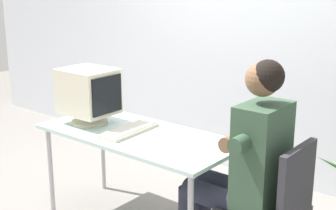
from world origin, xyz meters
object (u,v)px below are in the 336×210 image
at_px(desk, 138,141).
at_px(keyboard, 130,130).
at_px(crt_monitor, 89,92).
at_px(person_seated, 243,163).
at_px(office_chair, 273,206).

relative_size(desk, keyboard, 3.05).
bearing_deg(desk, keyboard, -166.53).
bearing_deg(crt_monitor, desk, 6.35).
bearing_deg(person_seated, crt_monitor, -178.28).
bearing_deg(office_chair, keyboard, -179.75).
xyz_separation_m(keyboard, office_chair, (1.11, 0.00, -0.23)).
bearing_deg(desk, person_seated, -0.68).
xyz_separation_m(keyboard, person_seated, (0.91, 0.00, -0.02)).
bearing_deg(person_seated, desk, 179.32).
bearing_deg(office_chair, person_seated, 180.00).
relative_size(keyboard, office_chair, 0.54).
bearing_deg(keyboard, office_chair, 0.25).
distance_m(keyboard, person_seated, 0.91).
distance_m(desk, office_chair, 1.06).
xyz_separation_m(crt_monitor, office_chair, (1.49, 0.04, -0.45)).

